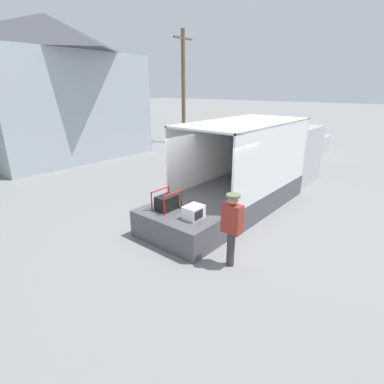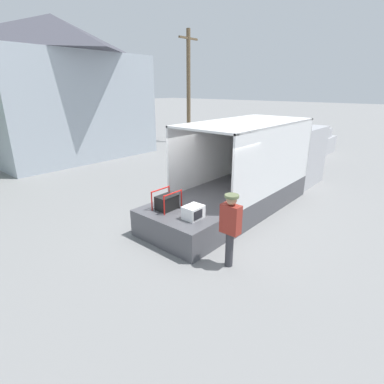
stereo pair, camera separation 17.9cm
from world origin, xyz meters
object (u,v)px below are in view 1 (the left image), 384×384
Objects in this scene: utility_pole at (183,86)px; pickup_truck_silver at (301,144)px; worker_person at (232,223)px; microwave at (194,212)px; portable_generator at (167,202)px; box_truck at (268,167)px.

pickup_truck_silver is at bearing -83.09° from utility_pole.
utility_pole is at bearing 44.88° from worker_person.
utility_pole is (11.69, 11.64, 2.89)m from worker_person.
portable_generator is at bearing 89.38° from microwave.
portable_generator is (0.01, 0.94, 0.03)m from microwave.
utility_pole reaches higher than portable_generator.
box_truck is at bearing 5.69° from microwave.
box_truck is at bearing -122.67° from utility_pole.
portable_generator is at bearing 84.43° from worker_person.
portable_generator is at bearing -140.53° from utility_pole.
pickup_truck_silver is (7.35, 1.45, -0.31)m from box_truck.
pickup_truck_silver reaches higher than portable_generator.
utility_pole is (11.48, 10.38, 3.04)m from microwave.
microwave is 0.29× the size of worker_person.
microwave is at bearing -171.05° from pickup_truck_silver.
worker_person is 0.23× the size of utility_pole.
worker_person is 13.11m from pickup_truck_silver.
worker_person is at bearing -95.57° from portable_generator.
box_truck is at bearing -168.80° from pickup_truck_silver.
worker_person is at bearing -161.73° from box_truck.
pickup_truck_silver is 0.69× the size of utility_pole.
worker_person is (-0.21, -2.19, 0.12)m from portable_generator.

